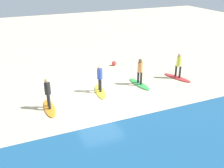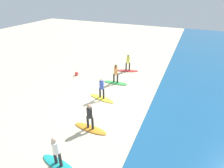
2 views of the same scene
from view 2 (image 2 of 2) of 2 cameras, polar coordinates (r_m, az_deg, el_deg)
name	(u,v)px [view 2 (image 2 of 2)]	position (r m, az deg, el deg)	size (l,w,h in m)	color
ground_plane	(106,102)	(13.27, -1.76, -5.67)	(60.00, 60.00, 0.00)	beige
surfboard_red	(128,71)	(18.17, 4.88, 4.17)	(2.10, 0.56, 0.09)	red
surfer_red	(128,61)	(17.80, 5.01, 7.09)	(0.32, 0.44, 1.64)	#232328
surfboard_green	(116,83)	(15.77, 1.14, 0.39)	(2.10, 0.56, 0.09)	green
surfer_green	(116,72)	(15.34, 1.17, 3.67)	(0.32, 0.46, 1.64)	#232328
surfboard_yellow	(102,98)	(13.64, -3.14, -4.44)	(2.10, 0.56, 0.09)	yellow
surfer_yellow	(102,86)	(13.14, -3.25, -0.78)	(0.32, 0.45, 1.64)	#232328
surfboard_orange	(91,128)	(11.06, -6.67, -13.56)	(2.10, 0.56, 0.09)	orange
surfer_orange	(90,115)	(10.44, -6.97, -9.47)	(0.32, 0.46, 1.64)	#232328
surfboard_teal	(59,165)	(9.61, -16.12, -23.00)	(2.10, 0.56, 0.09)	teal
surfer_teal	(56,150)	(8.88, -17.00, -18.91)	(0.32, 0.46, 1.64)	#232328
beach_ball	(77,74)	(17.47, -10.93, 3.21)	(0.36, 0.36, 0.36)	#E53838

